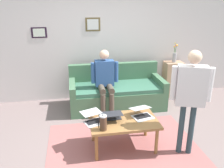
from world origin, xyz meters
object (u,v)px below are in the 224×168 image
Objects in this scene: flower_vase at (175,56)px; person_standing at (191,91)px; coffee_table at (124,123)px; side_shelf at (172,79)px; laptop_left at (111,116)px; couch at (116,93)px; person_seated at (105,78)px; french_press at (103,123)px; laptop_right at (93,119)px; laptop_center at (142,114)px.

person_standing reaches higher than flower_vase.
side_shelf is at bearing -130.84° from coffee_table.
laptop_left is 2.58m from flower_vase.
couch is 1.55× the size of person_seated.
french_press is 0.30× the size of side_shelf.
coffee_table is 0.23m from laptop_left.
laptop_left is at bearing 85.50° from person_seated.
flower_vase reaches higher than laptop_right.
coffee_table is 1.24× the size of side_shelf.
laptop_center is (-0.12, 1.45, 0.22)m from couch.
laptop_center is 0.84m from person_standing.
french_press is (0.34, 0.22, 0.17)m from coffee_table.
side_shelf is (-1.43, -0.35, 0.11)m from couch.
couch is at bearing -113.50° from laptop_right.
laptop_center is 1.54× the size of french_press.
couch is at bearing -69.19° from person_standing.
laptop_right is at bearing -4.89° from coffee_table.
laptop_left is at bearing -19.74° from person_standing.
flower_vase is at bearing -135.31° from laptop_left.
laptop_right is 0.94× the size of flower_vase.
laptop_center is at bearing -156.28° from french_press.
flower_vase is 2.29m from person_standing.
person_seated is at bearing -94.50° from laptop_left.
laptop_left is 0.49m from laptop_center.
laptop_right is at bearing -65.96° from french_press.
person_seated reaches higher than french_press.
coffee_table is 0.65× the size of person_standing.
side_shelf is (-2.08, -1.83, -0.11)m from laptop_right.
french_press reaches higher than coffee_table.
side_shelf is 1.85× the size of flower_vase.
person_seated is (0.40, -1.23, 0.21)m from laptop_center.
coffee_table is 2.67× the size of laptop_center.
laptop_center is 0.76m from laptop_right.
coffee_table is 2.30× the size of flower_vase.
person_standing is (-1.22, 0.08, 0.43)m from french_press.
side_shelf is 0.56m from flower_vase.
coffee_table is 0.33m from laptop_center.
laptop_right is at bearing 73.75° from person_seated.
person_seated reaches higher than couch.
laptop_right is 0.29m from french_press.
side_shelf is (-1.62, -1.87, -0.01)m from coffee_table.
couch reaches higher than french_press.
flower_vase is 0.28× the size of person_standing.
french_press is at bearing 46.80° from side_shelf.
laptop_left is at bearing -117.38° from french_press.
couch is 5.12× the size of laptop_center.
flower_vase is at bearing -108.88° from person_standing.
laptop_left is at bearing -170.19° from laptop_right.
side_shelf is at bearing -108.85° from person_standing.
flower_vase is (-1.43, -0.35, 0.67)m from couch.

